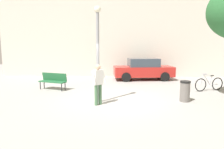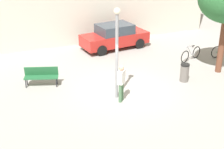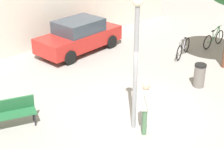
% 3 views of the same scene
% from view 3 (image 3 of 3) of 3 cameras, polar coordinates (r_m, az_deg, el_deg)
% --- Properties ---
extents(ground_plane, '(36.00, 36.00, 0.00)m').
position_cam_3_polar(ground_plane, '(11.04, 4.71, -6.81)').
color(ground_plane, gray).
extents(lamppost, '(0.28, 0.28, 4.03)m').
position_cam_3_polar(lamppost, '(9.29, 4.11, 3.31)').
color(lamppost, gray).
rests_on(lamppost, ground_plane).
extents(person_by_lamppost, '(0.58, 0.58, 1.67)m').
position_cam_3_polar(person_by_lamppost, '(9.71, 5.72, -5.10)').
color(person_by_lamppost, '#47704C').
rests_on(person_by_lamppost, ground_plane).
extents(park_bench, '(1.67, 0.97, 0.92)m').
position_cam_3_polar(park_bench, '(10.61, -17.26, -6.02)').
color(park_bench, '#236038').
rests_on(park_bench, ground_plane).
extents(bicycle_green, '(1.81, 0.13, 0.97)m').
position_cam_3_polar(bicycle_green, '(17.29, 16.98, 5.83)').
color(bicycle_green, black).
rests_on(bicycle_green, ground_plane).
extents(bicycle_silver, '(1.72, 0.65, 0.97)m').
position_cam_3_polar(bicycle_silver, '(15.67, 12.05, 4.38)').
color(bicycle_silver, black).
rests_on(bicycle_silver, ground_plane).
extents(parked_car_red, '(4.37, 2.21, 1.55)m').
position_cam_3_polar(parked_car_red, '(15.86, -5.63, 6.59)').
color(parked_car_red, '#AD231E').
rests_on(parked_car_red, ground_plane).
extents(trash_bin, '(0.44, 0.44, 0.91)m').
position_cam_3_polar(trash_bin, '(12.96, 14.71, -0.14)').
color(trash_bin, '#66605B').
rests_on(trash_bin, ground_plane).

